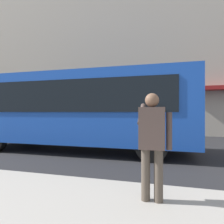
% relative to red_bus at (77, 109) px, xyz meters
% --- Properties ---
extents(ground_plane, '(60.00, 60.00, 0.00)m').
position_rel_red_bus_xyz_m(ground_plane, '(-2.93, -0.07, -1.68)').
color(ground_plane, '#232326').
extents(building_facade_far, '(28.00, 1.55, 12.00)m').
position_rel_red_bus_xyz_m(building_facade_far, '(-2.95, -6.87, 4.30)').
color(building_facade_far, '#A89E8E').
rests_on(building_facade_far, ground_plane).
extents(red_bus, '(9.05, 2.54, 3.08)m').
position_rel_red_bus_xyz_m(red_bus, '(0.00, 0.00, 0.00)').
color(red_bus, '#1947AD').
rests_on(red_bus, ground_plane).
extents(pedestrian_photographer, '(0.53, 0.52, 1.70)m').
position_rel_red_bus_xyz_m(pedestrian_photographer, '(-3.29, 4.19, -0.54)').
color(pedestrian_photographer, '#4C4238').
rests_on(pedestrian_photographer, sidewalk_curb).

